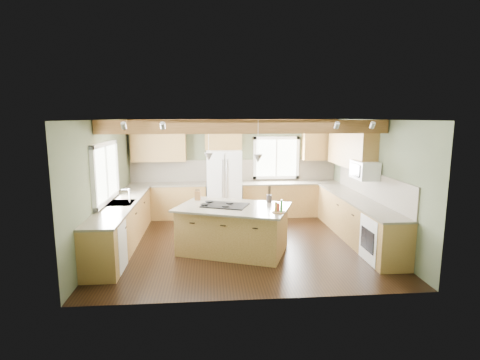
{
  "coord_description": "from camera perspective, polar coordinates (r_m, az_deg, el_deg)",
  "views": [
    {
      "loc": [
        -0.68,
        -7.6,
        2.65
      ],
      "look_at": [
        -0.03,
        0.3,
        1.31
      ],
      "focal_mm": 28.0,
      "sensor_mm": 36.0,
      "label": 1
    }
  ],
  "objects": [
    {
      "name": "knife_block",
      "position": [
        7.94,
        -6.47,
        -2.38
      ],
      "size": [
        0.13,
        0.1,
        0.19
      ],
      "primitive_type": "cube",
      "rotation": [
        0.0,
        0.0,
        -0.14
      ],
      "color": "brown",
      "rests_on": "island_top"
    },
    {
      "name": "upper_cab_over_fridge",
      "position": [
        9.94,
        -2.56,
        6.68
      ],
      "size": [
        0.96,
        0.35,
        0.7
      ],
      "primitive_type": "cube",
      "color": "brown",
      "rests_on": "wall_back"
    },
    {
      "name": "backsplash_right",
      "position": [
        8.52,
        19.34,
        -0.71
      ],
      "size": [
        0.03,
        3.7,
        0.58
      ],
      "primitive_type": "cube",
      "color": "brown",
      "rests_on": "wall_right"
    },
    {
      "name": "counter_right",
      "position": [
        8.47,
        17.46,
        -2.81
      ],
      "size": [
        0.64,
        3.74,
        0.04
      ],
      "primitive_type": "cube",
      "color": "#4F473A",
      "rests_on": "base_cab_right"
    },
    {
      "name": "oven",
      "position": [
        7.44,
        20.99,
        -8.46
      ],
      "size": [
        0.6,
        0.72,
        0.84
      ],
      "primitive_type": "cube",
      "color": "white",
      "rests_on": "floor"
    },
    {
      "name": "floor",
      "position": [
        8.08,
        0.36,
        -9.59
      ],
      "size": [
        5.6,
        5.6,
        0.0
      ],
      "primitive_type": "plane",
      "color": "black",
      "rests_on": "ground"
    },
    {
      "name": "upper_cab_back_corner",
      "position": [
        10.39,
        12.0,
        5.5
      ],
      "size": [
        0.9,
        0.35,
        0.9
      ],
      "primitive_type": "cube",
      "color": "brown",
      "rests_on": "wall_back"
    },
    {
      "name": "base_cab_back_left",
      "position": [
        10.11,
        -10.94,
        -3.24
      ],
      "size": [
        2.02,
        0.6,
        0.88
      ],
      "primitive_type": "cube",
      "color": "brown",
      "rests_on": "floor"
    },
    {
      "name": "window_left",
      "position": [
        8.01,
        -19.89,
        1.09
      ],
      "size": [
        0.04,
        1.6,
        1.05
      ],
      "primitive_type": "cube",
      "color": "white",
      "rests_on": "wall_left"
    },
    {
      "name": "pendant_left",
      "position": [
        7.37,
        -4.79,
        3.52
      ],
      "size": [
        0.18,
        0.18,
        0.16
      ],
      "primitive_type": "cone",
      "rotation": [
        3.14,
        0.0,
        0.0
      ],
      "color": "#B2B2B7",
      "rests_on": "ceiling"
    },
    {
      "name": "window_back",
      "position": [
        10.3,
        5.53,
        3.39
      ],
      "size": [
        1.1,
        0.04,
        1.0
      ],
      "primitive_type": "cube",
      "color": "white",
      "rests_on": "wall_back"
    },
    {
      "name": "counter_left",
      "position": [
        8.06,
        -17.7,
        -3.45
      ],
      "size": [
        0.64,
        3.74,
        0.04
      ],
      "primitive_type": "cube",
      "color": "#4F473A",
      "rests_on": "base_cab_left"
    },
    {
      "name": "upper_cab_back_left",
      "position": [
        10.03,
        -12.28,
        5.35
      ],
      "size": [
        1.4,
        0.35,
        0.9
      ],
      "primitive_type": "cube",
      "color": "brown",
      "rests_on": "wall_back"
    },
    {
      "name": "pendant_right",
      "position": [
        7.07,
        2.74,
        3.29
      ],
      "size": [
        0.18,
        0.18,
        0.16
      ],
      "primitive_type": "cone",
      "rotation": [
        3.14,
        0.0,
        0.0
      ],
      "color": "#B2B2B7",
      "rests_on": "ceiling"
    },
    {
      "name": "base_cab_left",
      "position": [
        8.17,
        -17.54,
        -6.6
      ],
      "size": [
        0.6,
        3.7,
        0.88
      ],
      "primitive_type": "cube",
      "color": "brown",
      "rests_on": "floor"
    },
    {
      "name": "wall_back",
      "position": [
        10.21,
        -0.88,
        1.97
      ],
      "size": [
        5.6,
        0.0,
        5.6
      ],
      "primitive_type": "plane",
      "rotation": [
        1.57,
        0.0,
        0.0
      ],
      "color": "#4A533B",
      "rests_on": "ground"
    },
    {
      "name": "dishwasher",
      "position": [
        6.97,
        -19.8,
        -9.62
      ],
      "size": [
        0.6,
        0.6,
        0.84
      ],
      "primitive_type": "cube",
      "color": "white",
      "rests_on": "floor"
    },
    {
      "name": "bottle_tray",
      "position": [
        6.9,
        5.95,
        -4.05
      ],
      "size": [
        0.3,
        0.3,
        0.23
      ],
      "primitive_type": null,
      "rotation": [
        0.0,
        0.0,
        -0.25
      ],
      "color": "brown",
      "rests_on": "island_top"
    },
    {
      "name": "ceiling_beam",
      "position": [
        7.18,
        0.71,
        8.12
      ],
      "size": [
        5.55,
        0.26,
        0.26
      ],
      "primitive_type": "cube",
      "color": "#533517",
      "rests_on": "ceiling"
    },
    {
      "name": "wall_left",
      "position": [
        8.0,
        -20.02,
        -0.74
      ],
      "size": [
        0.0,
        5.0,
        5.0
      ],
      "primitive_type": "plane",
      "rotation": [
        1.57,
        0.0,
        1.57
      ],
      "color": "#4A533B",
      "rests_on": "ground"
    },
    {
      "name": "cooktop",
      "position": [
        7.42,
        -2.3,
        -3.86
      ],
      "size": [
        1.01,
        0.84,
        0.02
      ],
      "primitive_type": "cube",
      "rotation": [
        0.0,
        0.0,
        -0.37
      ],
      "color": "black",
      "rests_on": "island_top"
    },
    {
      "name": "base_cab_back_right",
      "position": [
        10.28,
        7.57,
        -2.93
      ],
      "size": [
        2.62,
        0.6,
        0.88
      ],
      "primitive_type": "cube",
      "color": "brown",
      "rests_on": "floor"
    },
    {
      "name": "backsplash_back",
      "position": [
        10.21,
        -0.87,
        1.46
      ],
      "size": [
        5.58,
        0.03,
        0.58
      ],
      "primitive_type": "cube",
      "color": "brown",
      "rests_on": "wall_back"
    },
    {
      "name": "counter_back_right",
      "position": [
        10.19,
        7.63,
        -0.41
      ],
      "size": [
        2.66,
        0.64,
        0.04
      ],
      "primitive_type": "cube",
      "color": "#4F473A",
      "rests_on": "base_cab_back_right"
    },
    {
      "name": "utensil_crock",
      "position": [
        7.72,
        4.47,
        -2.83
      ],
      "size": [
        0.14,
        0.14,
        0.15
      ],
      "primitive_type": "cylinder",
      "rotation": [
        0.0,
        0.0,
        -0.22
      ],
      "color": "#3F3932",
      "rests_on": "island_top"
    },
    {
      "name": "base_cab_right",
      "position": [
        8.58,
        17.3,
        -5.82
      ],
      "size": [
        0.6,
        3.7,
        0.88
      ],
      "primitive_type": "cube",
      "color": "brown",
      "rests_on": "floor"
    },
    {
      "name": "soffit_trim",
      "position": [
        10.02,
        -0.86,
        8.94
      ],
      "size": [
        5.55,
        0.2,
        0.1
      ],
      "primitive_type": "cube",
      "color": "#533517",
      "rests_on": "ceiling"
    },
    {
      "name": "refrigerator",
      "position": [
        9.88,
        -2.46,
        -0.64
      ],
      "size": [
        0.9,
        0.74,
        1.8
      ],
      "primitive_type": "cube",
      "color": "white",
      "rests_on": "floor"
    },
    {
      "name": "microwave",
      "position": [
        8.3,
        18.45,
        1.45
      ],
      "size": [
        0.4,
        0.7,
        0.38
      ],
      "primitive_type": "cube",
      "color": "white",
      "rests_on": "wall_right"
    },
    {
      "name": "wall_right",
      "position": [
        8.47,
        19.6,
        -0.17
      ],
      "size": [
        0.0,
        5.0,
        5.0
      ],
      "primitive_type": "plane",
      "rotation": [
        1.57,
        0.0,
        -1.57
      ],
      "color": "#4A533B",
      "rests_on": "ground"
    },
    {
      "name": "faucet",
      "position": [
        7.99,
        -16.5,
        -2.4
      ],
      "size": [
        0.02,
        0.02,
        0.28
      ],
      "primitive_type": "cylinder",
      "color": "#B2B2B7",
      "rests_on": "sink"
    },
    {
      "name": "upper_cab_right",
      "position": [
        9.15,
        16.52,
        4.78
      ],
      "size": [
        0.35,
        2.2,
        0.9
      ],
      "primitive_type": "cube",
      "color": "brown",
      "rests_on": "wall_right"
    },
    {
      "name": "counter_back_left",
      "position": [
        10.02,
        -11.03,
        -0.67
      ],
      "size": [
        2.06,
        0.64,
        0.04
      ],
      "primitive_type": "cube",
      "color": "#4F473A",
      "rests_on": "base_cab_back_left"
    },
    {
      "name": "ceiling",
      "position": [
        7.63,
        0.39,
        9.18
      ],
      "size": [
        5.6,
        5.6,
        0.0
      ],
      "primitive_type": "plane",
      "rotation": [
        3.14,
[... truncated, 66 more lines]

